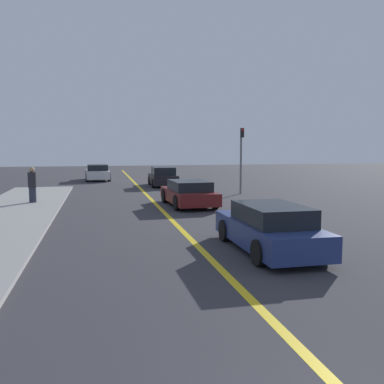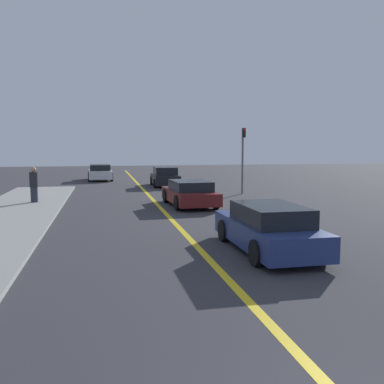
{
  "view_description": "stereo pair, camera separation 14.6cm",
  "coord_description": "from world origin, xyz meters",
  "px_view_note": "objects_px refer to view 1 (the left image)",
  "views": [
    {
      "loc": [
        -2.73,
        -2.6,
        2.86
      ],
      "look_at": [
        0.58,
        12.5,
        1.19
      ],
      "focal_mm": 40.0,
      "sensor_mm": 36.0,
      "label": 1
    },
    {
      "loc": [
        -2.59,
        -2.63,
        2.86
      ],
      "look_at": [
        0.58,
        12.5,
        1.19
      ],
      "focal_mm": 40.0,
      "sensor_mm": 36.0,
      "label": 2
    }
  ],
  "objects_px": {
    "car_near_right_lane": "(269,228)",
    "car_parked_left_lot": "(98,173)",
    "pedestrian_mid_group": "(32,185)",
    "car_far_distant": "(163,177)",
    "car_ahead_center": "(189,193)",
    "traffic_light": "(241,154)"
  },
  "relations": [
    {
      "from": "car_parked_left_lot",
      "to": "pedestrian_mid_group",
      "type": "xyz_separation_m",
      "value": [
        -3.09,
        -14.52,
        0.33
      ]
    },
    {
      "from": "car_ahead_center",
      "to": "car_far_distant",
      "type": "xyz_separation_m",
      "value": [
        0.28,
        10.3,
        0.05
      ]
    },
    {
      "from": "car_ahead_center",
      "to": "pedestrian_mid_group",
      "type": "xyz_separation_m",
      "value": [
        -7.37,
        1.99,
        0.37
      ]
    },
    {
      "from": "car_far_distant",
      "to": "pedestrian_mid_group",
      "type": "height_order",
      "value": "pedestrian_mid_group"
    },
    {
      "from": "car_ahead_center",
      "to": "pedestrian_mid_group",
      "type": "relative_size",
      "value": 2.59
    },
    {
      "from": "car_near_right_lane",
      "to": "car_far_distant",
      "type": "height_order",
      "value": "car_far_distant"
    },
    {
      "from": "car_parked_left_lot",
      "to": "traffic_light",
      "type": "relative_size",
      "value": 1.12
    },
    {
      "from": "car_ahead_center",
      "to": "car_parked_left_lot",
      "type": "distance_m",
      "value": 17.05
    },
    {
      "from": "car_near_right_lane",
      "to": "car_parked_left_lot",
      "type": "bearing_deg",
      "value": 99.64
    },
    {
      "from": "car_ahead_center",
      "to": "pedestrian_mid_group",
      "type": "height_order",
      "value": "pedestrian_mid_group"
    },
    {
      "from": "car_parked_left_lot",
      "to": "pedestrian_mid_group",
      "type": "relative_size",
      "value": 2.52
    },
    {
      "from": "car_near_right_lane",
      "to": "car_ahead_center",
      "type": "distance_m",
      "value": 9.18
    },
    {
      "from": "car_far_distant",
      "to": "car_near_right_lane",
      "type": "bearing_deg",
      "value": -88.93
    },
    {
      "from": "car_far_distant",
      "to": "traffic_light",
      "type": "xyz_separation_m",
      "value": [
        3.8,
        -6.01,
        1.76
      ]
    },
    {
      "from": "car_ahead_center",
      "to": "pedestrian_mid_group",
      "type": "distance_m",
      "value": 7.65
    },
    {
      "from": "car_ahead_center",
      "to": "traffic_light",
      "type": "xyz_separation_m",
      "value": [
        4.09,
        4.3,
        1.8
      ]
    },
    {
      "from": "car_ahead_center",
      "to": "car_far_distant",
      "type": "bearing_deg",
      "value": 85.66
    },
    {
      "from": "car_near_right_lane",
      "to": "traffic_light",
      "type": "relative_size",
      "value": 1.14
    },
    {
      "from": "car_ahead_center",
      "to": "traffic_light",
      "type": "distance_m",
      "value": 6.2
    },
    {
      "from": "car_near_right_lane",
      "to": "car_ahead_center",
      "type": "xyz_separation_m",
      "value": [
        -0.3,
        9.17,
        -0.03
      ]
    },
    {
      "from": "car_parked_left_lot",
      "to": "pedestrian_mid_group",
      "type": "height_order",
      "value": "pedestrian_mid_group"
    },
    {
      "from": "car_far_distant",
      "to": "pedestrian_mid_group",
      "type": "xyz_separation_m",
      "value": [
        -7.66,
        -8.31,
        0.33
      ]
    }
  ]
}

